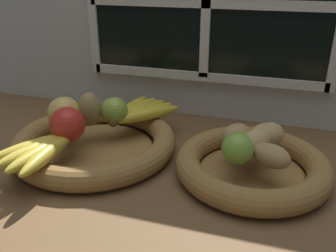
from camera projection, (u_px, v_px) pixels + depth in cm
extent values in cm
cube|color=brown|center=(175.00, 170.00, 79.78)|extent=(140.00, 90.00, 3.00)
cube|color=silver|center=(208.00, 16.00, 94.01)|extent=(140.00, 3.00, 55.00)
cube|color=black|center=(207.00, 3.00, 90.92)|extent=(64.00, 0.80, 38.00)
cube|color=white|center=(206.00, 3.00, 90.39)|extent=(2.40, 1.20, 38.00)
cube|color=white|center=(206.00, 3.00, 90.39)|extent=(64.00, 1.20, 2.40)
cube|color=white|center=(92.00, 0.00, 98.95)|extent=(2.40, 1.20, 40.40)
cube|color=white|center=(203.00, 77.00, 98.20)|extent=(64.00, 1.20, 2.40)
cylinder|color=olive|center=(95.00, 150.00, 83.76)|extent=(26.59, 26.59, 1.00)
torus|color=olive|center=(94.00, 143.00, 82.93)|extent=(37.49, 37.49, 5.06)
cylinder|color=olive|center=(251.00, 174.00, 74.23)|extent=(21.62, 21.62, 1.00)
torus|color=olive|center=(252.00, 166.00, 73.40)|extent=(31.43, 31.43, 5.06)
sphere|color=#8CAD3D|center=(114.00, 111.00, 85.21)|extent=(6.56, 6.56, 6.56)
sphere|color=red|center=(68.00, 124.00, 76.80)|extent=(7.55, 7.55, 7.55)
sphere|color=#DBB756|center=(65.00, 112.00, 83.03)|extent=(7.55, 7.55, 7.55)
ellipsoid|color=olive|center=(90.00, 110.00, 83.81)|extent=(5.72, 5.92, 8.14)
ellipsoid|color=gold|center=(32.00, 147.00, 72.30)|extent=(11.57, 16.68, 2.90)
ellipsoid|color=gold|center=(36.00, 150.00, 71.29)|extent=(8.84, 17.60, 2.90)
ellipsoid|color=gold|center=(41.00, 152.00, 70.50)|extent=(5.81, 17.93, 2.90)
ellipsoid|color=gold|center=(48.00, 153.00, 69.95)|extent=(3.22, 17.74, 2.90)
sphere|color=brown|center=(72.00, 134.00, 77.71)|extent=(2.61, 2.61, 2.61)
ellipsoid|color=yellow|center=(147.00, 114.00, 88.02)|extent=(14.21, 15.00, 2.90)
ellipsoid|color=yellow|center=(144.00, 112.00, 89.12)|extent=(12.19, 16.44, 2.90)
ellipsoid|color=yellow|center=(140.00, 111.00, 90.08)|extent=(9.83, 17.43, 2.90)
ellipsoid|color=yellow|center=(136.00, 110.00, 90.87)|extent=(7.21, 17.93, 2.90)
ellipsoid|color=yellow|center=(131.00, 109.00, 91.48)|extent=(4.38, 17.95, 2.90)
sphere|color=brown|center=(113.00, 122.00, 83.96)|extent=(2.61, 2.61, 2.61)
ellipsoid|color=tan|center=(267.00, 135.00, 74.84)|extent=(9.75, 9.92, 5.10)
ellipsoid|color=#A38451|center=(271.00, 156.00, 67.55)|extent=(9.14, 7.94, 4.38)
ellipsoid|color=tan|center=(254.00, 144.00, 71.32)|extent=(8.57, 9.54, 5.05)
ellipsoid|color=#A38451|center=(236.00, 135.00, 75.00)|extent=(8.46, 8.81, 4.87)
sphere|color=#7AAD3D|center=(238.00, 149.00, 68.21)|extent=(6.18, 6.18, 6.18)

